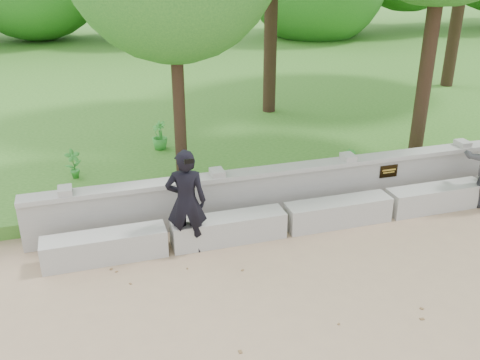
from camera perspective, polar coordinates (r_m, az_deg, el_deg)
The scene contains 8 objects.
ground at distance 8.80m, azimuth 21.88°, elevation -9.04°, with size 80.00×80.00×0.00m, color #977D5C.
lawn at distance 20.70m, azimuth -2.50°, elevation 11.45°, with size 40.00×22.00×0.25m, color #2E651B.
concrete_bench at distance 10.01m, azimuth 15.54°, elevation -2.56°, with size 11.90×0.45×0.45m.
parapet_wall at distance 10.45m, azimuth 13.69°, elevation 0.22°, with size 12.50×0.35×0.90m.
man_main at distance 8.34m, azimuth -5.76°, elevation -2.33°, with size 0.71×0.65×1.73m.
shrub_a at distance 11.08m, azimuth -17.33°, elevation 1.64°, with size 0.32×0.21×0.60m, color green.
shrub_b at distance 10.96m, azimuth 11.58°, elevation 1.80°, with size 0.29×0.23×0.52m, color green.
shrub_d at distance 12.28m, azimuth -8.59°, elevation 4.74°, with size 0.36×0.32×0.65m, color green.
Camera 1 is at (-5.11, -5.57, 4.51)m, focal length 40.00 mm.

